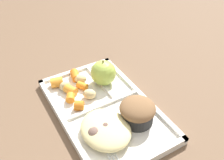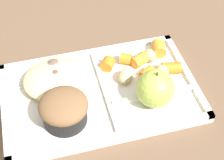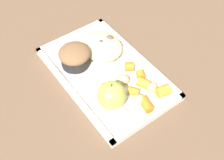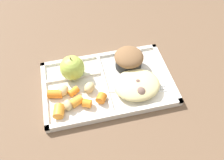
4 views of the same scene
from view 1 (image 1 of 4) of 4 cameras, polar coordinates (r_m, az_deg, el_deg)
The scene contains 18 objects.
ground at distance 0.67m, azimuth -1.63°, elevation -6.97°, with size 6.00×6.00×0.00m, color brown.
lunch_tray at distance 0.67m, azimuth -1.65°, elevation -6.45°, with size 0.37×0.23×0.02m.
green_apple at distance 0.72m, azimuth -1.90°, elevation 1.59°, with size 0.07×0.07×0.08m.
bran_muffin at distance 0.62m, azimuth 5.58°, elevation -6.88°, with size 0.09×0.09×0.06m.
carrot_slice_edge at distance 0.72m, azimuth -6.55°, elevation -1.26°, with size 0.02×0.02×0.03m, color orange.
carrot_slice_back at distance 0.71m, azimuth -9.04°, elevation -2.22°, with size 0.02×0.02×0.03m, color orange.
carrot_slice_near_corner at distance 0.69m, azimuth -9.10°, elevation -3.84°, with size 0.02×0.02×0.02m, color orange.
carrot_slice_center at distance 0.74m, azimuth -12.02°, elevation -0.48°, with size 0.03×0.03×0.03m, color orange.
carrot_slice_diagonal at distance 0.66m, azimuth -7.21°, elevation -5.59°, with size 0.03×0.03×0.02m, color orange.
carrot_slice_tilted at distance 0.76m, azimuth -8.07°, elevation 1.00°, with size 0.02×0.02×0.04m, color orange.
potato_chunk_corner at distance 0.69m, azimuth -4.96°, elevation -3.09°, with size 0.03×0.03×0.03m, color tan.
potato_chunk_large at distance 0.74m, azimuth -6.94°, elevation 0.28°, with size 0.03×0.03×0.02m, color tan.
potato_chunk_golden at distance 0.72m, azimuth -10.29°, elevation -1.26°, with size 0.03×0.02×0.03m, color tan.
egg_noodle_pile at distance 0.60m, azimuth -1.40°, elevation -10.72°, with size 0.13×0.11×0.04m, color beige.
meatball_side at distance 0.59m, azimuth -3.85°, elevation -11.87°, with size 0.04×0.04×0.04m, color brown.
meatball_center at distance 0.59m, azimuth -1.42°, elevation -10.83°, with size 0.04×0.04×0.04m, color brown.
meatball_back at distance 0.59m, azimuth -1.40°, elevation -11.56°, with size 0.03×0.03×0.03m, color #755B4C.
plastic_fork at distance 0.60m, azimuth -1.40°, elevation -12.98°, with size 0.16×0.04×0.00m.
Camera 1 is at (0.41, -0.22, 0.49)m, focal length 41.73 mm.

